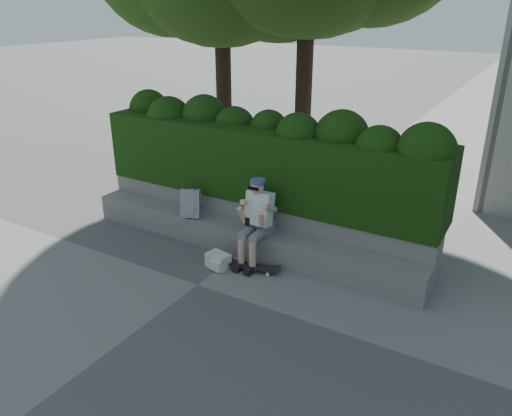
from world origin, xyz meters
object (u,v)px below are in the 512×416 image
Objects in this scene: skateboard at (252,266)px; backpack_ground at (218,260)px; backpack_plaid at (191,203)px; person at (257,218)px.

backpack_ground is (-0.52, -0.18, 0.05)m from skateboard.
skateboard is 1.61m from backpack_plaid.
skateboard is 0.55m from backpack_ground.
person is 3.95× the size of backpack_ground.
skateboard is at bearing 27.47° from backpack_ground.
backpack_plaid is (-1.44, 0.37, 0.62)m from skateboard.
skateboard is 2.27× the size of backpack_ground.
skateboard is 1.67× the size of backpack_plaid.
skateboard is at bearing -73.20° from person.
skateboard is at bearing -39.30° from backpack_plaid.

